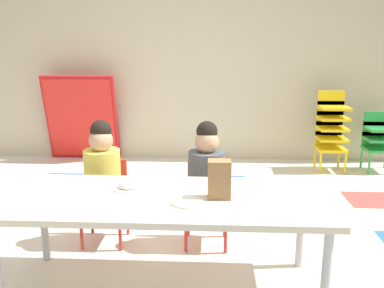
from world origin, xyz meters
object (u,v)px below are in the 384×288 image
(folded_activity_table, at_px, (81,118))
(kid_chair_yellow_stack, at_px, (331,126))
(seated_child_middle_seat, at_px, (207,172))
(paper_bag_brown, at_px, (219,179))
(seated_child_near_camera, at_px, (103,171))
(paper_plate_near_edge, at_px, (128,188))
(craft_table, at_px, (164,204))
(donut_powdered_on_plate, at_px, (128,185))
(kid_chair_green_stack, at_px, (379,137))
(paper_plate_center_table, at_px, (187,202))

(folded_activity_table, bearing_deg, kid_chair_yellow_stack, -4.87)
(seated_child_middle_seat, distance_m, paper_bag_brown, 0.63)
(seated_child_near_camera, height_order, seated_child_middle_seat, same)
(seated_child_middle_seat, relative_size, paper_plate_near_edge, 5.10)
(craft_table, height_order, seated_child_near_camera, seated_child_near_camera)
(kid_chair_yellow_stack, xyz_separation_m, donut_powdered_on_plate, (-1.88, -2.44, 0.10))
(kid_chair_yellow_stack, xyz_separation_m, paper_plate_near_edge, (-1.88, -2.44, 0.08))
(kid_chair_yellow_stack, height_order, donut_powdered_on_plate, kid_chair_yellow_stack)
(folded_activity_table, xyz_separation_m, paper_bag_brown, (1.69, -2.81, 0.17))
(kid_chair_green_stack, relative_size, paper_plate_near_edge, 3.78)
(craft_table, relative_size, paper_plate_near_edge, 10.41)
(seated_child_middle_seat, bearing_deg, donut_powdered_on_plate, -133.68)
(craft_table, bearing_deg, folded_activity_table, 116.01)
(craft_table, relative_size, kid_chair_green_stack, 2.76)
(craft_table, distance_m, folded_activity_table, 3.12)
(seated_child_middle_seat, distance_m, paper_plate_near_edge, 0.67)
(seated_child_near_camera, xyz_separation_m, donut_powdered_on_plate, (0.29, -0.48, 0.07))
(kid_chair_green_stack, distance_m, paper_bag_brown, 3.19)
(seated_child_near_camera, xyz_separation_m, seated_child_middle_seat, (0.75, 0.00, 0.00))
(kid_chair_yellow_stack, bearing_deg, seated_child_near_camera, -137.92)
(seated_child_near_camera, bearing_deg, paper_bag_brown, -36.09)
(craft_table, distance_m, paper_bag_brown, 0.35)
(kid_chair_yellow_stack, height_order, kid_chair_green_stack, kid_chair_yellow_stack)
(craft_table, relative_size, paper_plate_center_table, 10.41)
(folded_activity_table, xyz_separation_m, donut_powdered_on_plate, (1.14, -2.69, 0.08))
(seated_child_middle_seat, bearing_deg, paper_plate_near_edge, -133.68)
(seated_child_near_camera, bearing_deg, folded_activity_table, 111.16)
(seated_child_middle_seat, xyz_separation_m, kid_chair_yellow_stack, (1.41, 1.95, -0.04))
(craft_table, xyz_separation_m, seated_child_near_camera, (-0.52, 0.60, 0.01))
(seated_child_near_camera, relative_size, folded_activity_table, 0.84)
(paper_bag_brown, height_order, paper_plate_near_edge, paper_bag_brown)
(paper_bag_brown, bearing_deg, kid_chair_green_stack, 53.69)
(kid_chair_yellow_stack, distance_m, paper_plate_near_edge, 3.08)
(seated_child_middle_seat, relative_size, kid_chair_green_stack, 1.35)
(seated_child_middle_seat, height_order, donut_powdered_on_plate, seated_child_middle_seat)
(donut_powdered_on_plate, bearing_deg, paper_bag_brown, -12.53)
(folded_activity_table, bearing_deg, paper_plate_near_edge, -67.03)
(donut_powdered_on_plate, bearing_deg, craft_table, -26.60)
(paper_bag_brown, bearing_deg, donut_powdered_on_plate, 167.47)
(craft_table, distance_m, donut_powdered_on_plate, 0.27)
(folded_activity_table, distance_m, paper_plate_center_table, 3.27)
(paper_plate_near_edge, xyz_separation_m, donut_powdered_on_plate, (0.00, 0.00, 0.02))
(kid_chair_yellow_stack, bearing_deg, folded_activity_table, 175.13)
(seated_child_near_camera, distance_m, paper_plate_center_table, 0.95)
(craft_table, bearing_deg, donut_powdered_on_plate, 153.40)
(seated_child_near_camera, bearing_deg, kid_chair_green_stack, 35.77)
(folded_activity_table, xyz_separation_m, paper_plate_center_table, (1.51, -2.90, 0.06))
(paper_plate_near_edge, xyz_separation_m, paper_plate_center_table, (0.37, -0.21, 0.00))
(seated_child_middle_seat, xyz_separation_m, paper_bag_brown, (0.08, -0.61, 0.15))
(paper_bag_brown, bearing_deg, seated_child_near_camera, 143.91)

